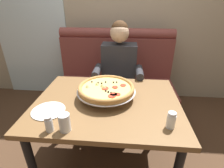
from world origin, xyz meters
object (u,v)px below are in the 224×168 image
Objects in this scene: shaker_parmesan at (171,121)px; pizza at (106,88)px; shaker_pepper_flakes at (49,125)px; plate_near_left at (48,110)px; drinking_glass at (65,124)px; patio_chair at (63,53)px; dining_table at (107,110)px; diner_main at (118,73)px; booth_bench at (115,86)px.

pizza is at bearing 143.52° from shaker_parmesan.
pizza is 4.49× the size of shaker_pepper_flakes.
plate_near_left is at bearing 172.96° from shaker_parmesan.
patio_chair is at bearing 110.25° from drinking_glass.
plate_near_left is at bearing -156.92° from dining_table.
shaker_parmesan is at bearing -7.04° from plate_near_left.
plate_near_left is 0.28m from drinking_glass.
pizza reaches higher than shaker_pepper_flakes.
diner_main is 1.10m from shaker_pepper_flakes.
shaker_parmesan is (0.44, -1.20, 0.38)m from booth_bench.
shaker_parmesan is at bearing -67.72° from diner_main.
shaker_parmesan is at bearing -32.67° from dining_table.
booth_bench is 1.79× the size of patio_chair.
drinking_glass is (-0.67, -0.09, 0.00)m from shaker_parmesan.
plate_near_left is (-0.41, -0.23, -0.08)m from pizza.
diner_main is at bearing 83.34° from pizza.
dining_table is 10.18× the size of shaker_parmesan.
shaker_parmesan is at bearing 7.28° from drinking_glass.
shaker_parmesan is (0.45, -0.34, -0.04)m from pizza.
diner_main is 11.11× the size of shaker_parmesan.
shaker_parmesan is 0.96× the size of drinking_glass.
dining_table is 1.36× the size of patio_chair.
pizza reaches higher than shaker_parmesan.
booth_bench reaches higher than plate_near_left.
patio_chair is at bearing 119.18° from pizza.
diner_main reaches higher than shaker_pepper_flakes.
shaker_pepper_flakes is at bearing -172.71° from shaker_parmesan.
drinking_glass is at bearing 7.39° from shaker_pepper_flakes.
dining_table is at bearing 58.89° from drinking_glass.
pizza reaches higher than plate_near_left.
dining_table is 0.92× the size of diner_main.
booth_bench is 1.22m from plate_near_left.
diner_main is at bearing 60.16° from plate_near_left.
pizza is 4.21× the size of shaker_parmesan.
shaker_pepper_flakes is at bearing -129.90° from dining_table.
drinking_glass reaches higher than shaker_pepper_flakes.
shaker_pepper_flakes reaches higher than dining_table.
dining_table is 0.19m from pizza.
diner_main is at bearing 112.28° from shaker_parmesan.
shaker_pepper_flakes is 0.13× the size of patio_chair.
patio_chair reaches higher than shaker_parmesan.
pizza reaches higher than dining_table.
patio_chair is (-0.77, 2.37, -0.25)m from shaker_pepper_flakes.
pizza is at bearing -60.82° from patio_chair.
booth_bench is at bearing 90.00° from dining_table.
diner_main is 2.64× the size of pizza.
drinking_glass is (-0.21, -0.42, -0.04)m from pizza.
shaker_parmesan is at bearing 7.29° from shaker_pepper_flakes.
pizza is at bearing 29.47° from plate_near_left.
shaker_parmesan is at bearing -36.48° from pizza.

